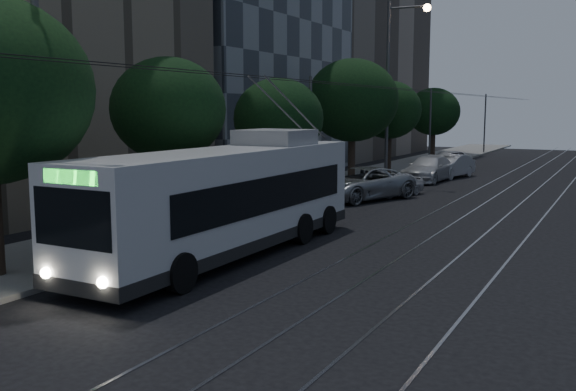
% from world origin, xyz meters
% --- Properties ---
extents(ground, '(120.00, 120.00, 0.00)m').
position_xyz_m(ground, '(0.00, 0.00, 0.00)').
color(ground, black).
rests_on(ground, ground).
extents(sidewalk, '(5.00, 90.00, 0.15)m').
position_xyz_m(sidewalk, '(-7.50, 20.00, 0.07)').
color(sidewalk, gray).
rests_on(sidewalk, ground).
extents(tram_rails, '(4.52, 90.00, 0.02)m').
position_xyz_m(tram_rails, '(2.50, 20.00, 0.01)').
color(tram_rails, gray).
rests_on(tram_rails, ground).
extents(overhead_wires, '(2.23, 90.00, 6.00)m').
position_xyz_m(overhead_wires, '(-4.97, 20.00, 3.47)').
color(overhead_wires, black).
rests_on(overhead_wires, ground).
extents(trolleybus, '(2.84, 12.87, 5.63)m').
position_xyz_m(trolleybus, '(-3.13, -0.14, 1.76)').
color(trolleybus, silver).
rests_on(trolleybus, ground).
extents(pickup_silver, '(4.70, 6.47, 1.64)m').
position_xyz_m(pickup_silver, '(-4.03, 13.21, 0.82)').
color(pickup_silver, '#9DA0A4').
rests_on(pickup_silver, ground).
extents(car_white_a, '(2.61, 3.95, 1.25)m').
position_xyz_m(car_white_a, '(-3.06, 15.48, 0.63)').
color(car_white_a, '#AEADB1').
rests_on(car_white_a, ground).
extents(car_white_b, '(2.57, 5.53, 1.56)m').
position_xyz_m(car_white_b, '(-3.33, 22.90, 0.78)').
color(car_white_b, '#B9BABE').
rests_on(car_white_b, ground).
extents(car_white_c, '(2.53, 4.84, 1.52)m').
position_xyz_m(car_white_c, '(-2.70, 25.68, 0.76)').
color(car_white_c, '#AEAEB2').
rests_on(car_white_c, ground).
extents(car_white_d, '(3.28, 4.71, 1.49)m').
position_xyz_m(car_white_d, '(-4.19, 31.23, 0.74)').
color(car_white_d, '#B8B7BC').
rests_on(car_white_d, ground).
extents(tree_1, '(4.14, 4.14, 6.39)m').
position_xyz_m(tree_1, '(-7.00, 1.84, 4.50)').
color(tree_1, black).
rests_on(tree_1, ground).
extents(tree_2, '(4.18, 4.18, 5.97)m').
position_xyz_m(tree_2, '(-6.74, 9.58, 4.06)').
color(tree_2, black).
rests_on(tree_2, ground).
extents(tree_3, '(5.47, 5.47, 7.50)m').
position_xyz_m(tree_3, '(-7.00, 19.13, 5.02)').
color(tree_3, black).
rests_on(tree_3, ground).
extents(tree_4, '(4.35, 4.35, 6.42)m').
position_xyz_m(tree_4, '(-6.80, 25.14, 4.44)').
color(tree_4, black).
rests_on(tree_4, ground).
extents(tree_5, '(4.30, 4.30, 6.24)m').
position_xyz_m(tree_5, '(-6.62, 35.61, 4.28)').
color(tree_5, black).
rests_on(tree_5, ground).
extents(streetlamp_near, '(2.53, 0.44, 10.50)m').
position_xyz_m(streetlamp_near, '(-5.38, -4.91, 6.30)').
color(streetlamp_near, '#505052').
rests_on(streetlamp_near, ground).
extents(streetlamp_far, '(2.58, 0.44, 10.77)m').
position_xyz_m(streetlamp_far, '(-4.78, 20.21, 6.44)').
color(streetlamp_far, '#505052').
rests_on(streetlamp_far, ground).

